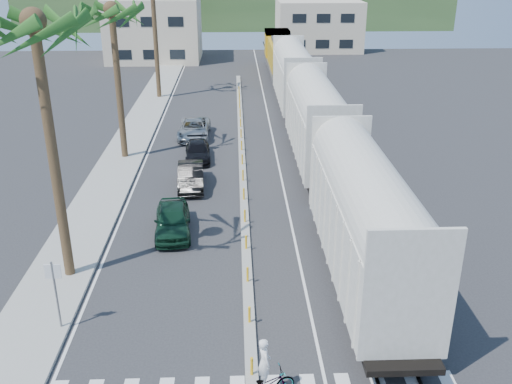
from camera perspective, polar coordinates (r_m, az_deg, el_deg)
ground at (r=21.42m, az=-0.51°, el=-16.32°), size 140.00×140.00×0.00m
sidewalk at (r=44.44m, az=-12.55°, el=4.73°), size 3.00×90.00×0.15m
rails at (r=46.90m, az=4.62°, el=6.11°), size 1.56×100.00×0.06m
median at (r=38.94m, az=-1.38°, el=2.70°), size 0.45×60.00×0.85m
lane_markings at (r=43.76m, az=-4.31°, el=4.84°), size 9.42×90.00×0.01m
freight_train at (r=43.92m, az=5.08°, el=8.82°), size 3.00×60.94×5.85m
street_sign at (r=22.94m, az=-19.47°, el=-8.86°), size 0.60×0.08×3.00m
buildings at (r=88.91m, az=-6.27°, el=16.88°), size 38.00×27.00×10.00m
car_lead at (r=29.78m, az=-8.35°, el=-2.76°), size 2.57×4.80×1.53m
car_second at (r=35.48m, az=-6.54°, el=1.60°), size 2.07×4.61×1.46m
car_third at (r=40.28m, az=-5.85°, el=4.08°), size 2.28×4.44×1.22m
car_rear at (r=45.23m, az=-6.21°, el=6.31°), size 2.55×5.19×1.42m
cyclist at (r=19.52m, az=1.06°, el=-18.20°), size 1.70×2.26×2.28m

